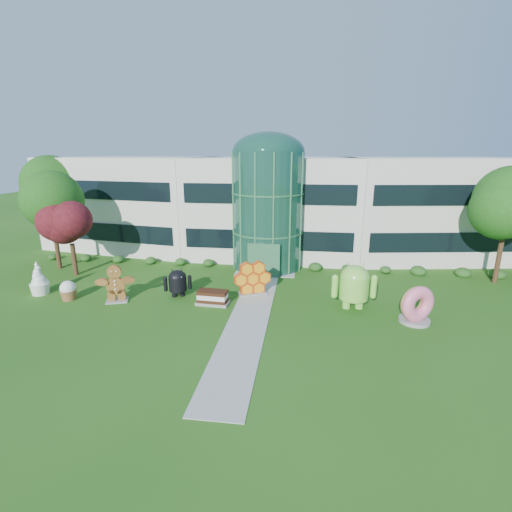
% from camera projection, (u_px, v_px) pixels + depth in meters
% --- Properties ---
extents(ground, '(140.00, 140.00, 0.00)m').
position_uv_depth(ground, '(246.00, 326.00, 21.63)').
color(ground, '#215114').
rests_on(ground, ground).
extents(building, '(46.00, 15.00, 9.30)m').
position_uv_depth(building, '(274.00, 205.00, 37.54)').
color(building, beige).
rests_on(building, ground).
extents(atrium, '(6.00, 6.00, 9.80)m').
position_uv_depth(atrium, '(268.00, 212.00, 31.75)').
color(atrium, '#194738').
rests_on(atrium, ground).
extents(walkway, '(2.40, 20.00, 0.04)m').
position_uv_depth(walkway, '(251.00, 312.00, 23.53)').
color(walkway, '#9E9E93').
rests_on(walkway, ground).
extents(tree_red, '(4.00, 4.00, 6.00)m').
position_uv_depth(tree_red, '(72.00, 240.00, 29.95)').
color(tree_red, '#3F0C14').
rests_on(tree_red, ground).
extents(trees_backdrop, '(52.00, 8.00, 8.40)m').
position_uv_depth(trees_backdrop, '(269.00, 218.00, 32.89)').
color(trees_backdrop, '#204C13').
rests_on(trees_backdrop, ground).
extents(android_green, '(3.20, 2.30, 3.41)m').
position_uv_depth(android_green, '(354.00, 283.00, 23.76)').
color(android_green, '#7ED444').
rests_on(android_green, ground).
extents(android_black, '(2.38, 2.03, 2.28)m').
position_uv_depth(android_black, '(178.00, 281.00, 25.84)').
color(android_black, black).
rests_on(android_black, ground).
extents(donut, '(2.48, 1.98, 2.33)m').
position_uv_depth(donut, '(416.00, 304.00, 21.90)').
color(donut, '#F95E82').
rests_on(donut, ground).
extents(gingerbread, '(3.03, 1.97, 2.61)m').
position_uv_depth(gingerbread, '(115.00, 283.00, 24.93)').
color(gingerbread, brown).
rests_on(gingerbread, ground).
extents(ice_cream_sandwich, '(2.22, 1.22, 0.96)m').
position_uv_depth(ice_cream_sandwich, '(213.00, 297.00, 24.69)').
color(ice_cream_sandwich, black).
rests_on(ice_cream_sandwich, ground).
extents(honeycomb, '(2.99, 2.09, 2.22)m').
position_uv_depth(honeycomb, '(252.00, 280.00, 26.22)').
color(honeycomb, orange).
rests_on(honeycomb, ground).
extents(froyo, '(1.75, 1.75, 2.39)m').
position_uv_depth(froyo, '(39.00, 278.00, 26.28)').
color(froyo, white).
rests_on(froyo, ground).
extents(cupcake, '(1.35, 1.35, 1.36)m').
position_uv_depth(cupcake, '(68.00, 290.00, 25.41)').
color(cupcake, white).
rests_on(cupcake, ground).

